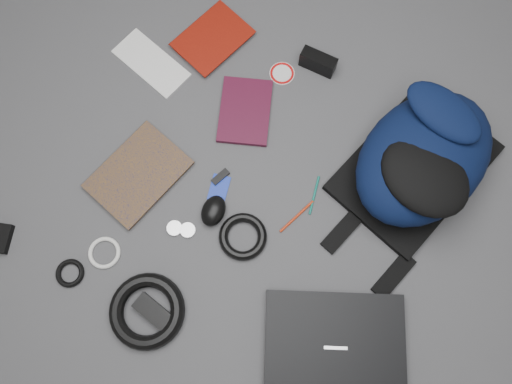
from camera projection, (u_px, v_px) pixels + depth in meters
The scene contains 21 objects.
ground at pixel (256, 194), 1.48m from camera, with size 4.00×4.00×0.00m, color #4F4F51.
backpack at pixel (424, 158), 1.40m from camera, with size 0.35×0.51×0.21m, color black, non-canonical shape.
laptop at pixel (335, 348), 1.35m from camera, with size 0.38×0.29×0.04m, color black.
textbook_red at pixel (194, 22), 1.62m from camera, with size 0.17×0.23×0.02m, color maroon.
comic_book at pixel (115, 153), 1.50m from camera, with size 0.20×0.28×0.02m, color #A1680B.
envelope at pixel (151, 63), 1.59m from camera, with size 0.25×0.11×0.00m, color white.
dvd_case at pixel (245, 111), 1.54m from camera, with size 0.15×0.22×0.02m, color #390A1C.
compact_camera at pixel (318, 62), 1.56m from camera, with size 0.11×0.04×0.06m, color black.
sticker_disc at pixel (282, 73), 1.58m from camera, with size 0.08×0.08×0.00m, color white.
pen_teal at pixel (314, 195), 1.48m from camera, with size 0.01×0.01×0.12m, color #0C6C5B.
pen_red at pixel (297, 216), 1.46m from camera, with size 0.01×0.01×0.13m, color #B82C0E.
id_badge at pixel (219, 188), 1.49m from camera, with size 0.05×0.08×0.00m, color #1833B6.
usb_black at pixel (220, 177), 1.49m from camera, with size 0.02×0.06×0.01m, color black.
mouse at pixel (213, 211), 1.44m from camera, with size 0.07×0.09×0.05m, color black.
headphone_left at pixel (175, 228), 1.45m from camera, with size 0.04×0.04×0.01m, color silver.
headphone_right at pixel (188, 230), 1.45m from camera, with size 0.04×0.04×0.01m, color #BBBCBE.
cable_coil at pixel (243, 237), 1.44m from camera, with size 0.14×0.14×0.03m, color black.
power_brick at pixel (154, 312), 1.38m from camera, with size 0.12×0.05×0.03m, color black.
power_cord_coil at pixel (147, 311), 1.38m from camera, with size 0.21×0.21×0.04m, color black.
earbud_coil at pixel (70, 273), 1.42m from camera, with size 0.08×0.08×0.02m, color black.
white_cable_coil at pixel (104, 253), 1.43m from camera, with size 0.09×0.09×0.01m, color white.
Camera 1 is at (0.19, -0.32, 1.44)m, focal length 35.00 mm.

